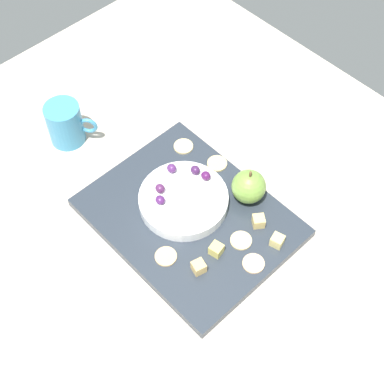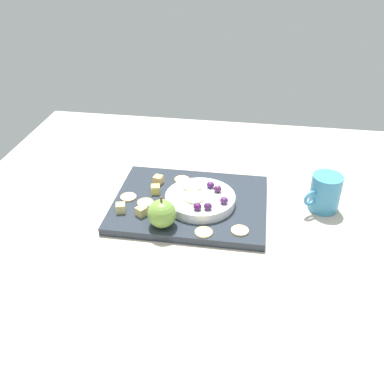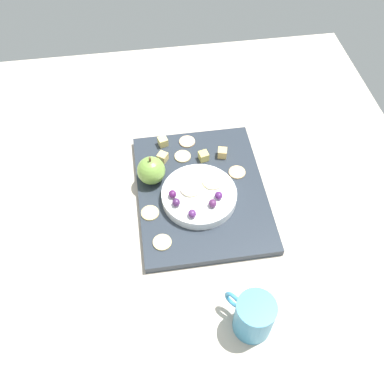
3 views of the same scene
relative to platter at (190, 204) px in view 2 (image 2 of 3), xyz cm
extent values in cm
cube|color=#BEB19F|center=(-1.31, -0.35, -3.28)|extent=(121.89, 108.57, 4.65)
cube|color=#2A323B|center=(0.00, 0.00, 0.00)|extent=(37.51, 29.47, 1.90)
cylinder|color=white|center=(-2.65, 0.61, 2.14)|extent=(17.11, 17.11, 2.37)
sphere|color=#729D3F|center=(4.65, 10.73, 4.25)|extent=(6.60, 6.60, 6.60)
cylinder|color=brown|center=(4.65, 10.73, 8.15)|extent=(0.50, 0.50, 1.20)
cube|color=#E4CF7A|center=(15.58, 6.96, 2.04)|extent=(2.67, 2.67, 2.17)
cube|color=#E5D168|center=(9.25, -2.39, 2.04)|extent=(2.58, 2.58, 2.17)
cube|color=#E9C775|center=(10.37, 7.58, 2.04)|extent=(3.03, 3.03, 2.17)
cube|color=#EFC36F|center=(9.61, -7.14, 2.04)|extent=(2.65, 2.65, 2.17)
cylinder|color=#E0B387|center=(15.52, 0.80, 1.15)|extent=(4.02, 4.02, 0.40)
cylinder|color=#D4B982|center=(10.70, 2.61, 1.15)|extent=(4.02, 4.02, 0.40)
cylinder|color=#E2C37D|center=(-5.06, 12.10, 1.15)|extent=(4.02, 4.02, 0.40)
cylinder|color=#D5BB81|center=(-12.99, 10.20, 1.15)|extent=(4.02, 4.02, 0.40)
cylinder|color=#E0B47B|center=(3.69, -9.65, 1.15)|extent=(4.02, 4.02, 0.40)
ellipsoid|color=#532663|center=(-8.66, 3.10, 4.18)|extent=(1.95, 1.76, 1.72)
ellipsoid|color=#43204F|center=(-5.21, 6.13, 4.18)|extent=(1.95, 1.76, 1.73)
ellipsoid|color=#4E205F|center=(-4.65, -3.43, 4.12)|extent=(1.95, 1.76, 1.60)
ellipsoid|color=#4D1950|center=(-2.82, 6.66, 4.18)|extent=(1.95, 1.76, 1.72)
ellipsoid|color=#522452|center=(-6.62, -1.72, 4.19)|extent=(1.95, 1.76, 1.73)
cylinder|color=#F0E7B5|center=(-1.52, 2.29, 3.62)|extent=(4.98, 4.98, 0.60)
cylinder|color=#F3E8B5|center=(-0.04, -2.98, 3.62)|extent=(4.98, 4.98, 0.60)
cylinder|color=teal|center=(-32.71, -4.85, 3.71)|extent=(7.36, 7.36, 9.32)
torus|color=teal|center=(-28.97, -1.72, 3.71)|extent=(3.58, 3.18, 4.00)
camera|label=1|loc=(43.68, -40.99, 92.98)|focal=54.13mm
camera|label=2|loc=(-14.46, 88.71, 61.33)|focal=40.88mm
camera|label=3|loc=(-60.11, 10.77, 80.39)|focal=40.18mm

